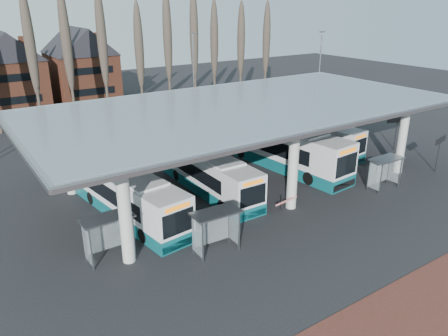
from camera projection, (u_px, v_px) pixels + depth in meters
ground at (316, 221)px, 28.63m from camera, size 140.00×140.00×0.00m
station_canopy at (245, 112)px, 32.77m from camera, size 32.00×16.00×6.34m
poplar_row at (118, 44)px, 51.00m from camera, size 45.10×1.10×14.50m
lamp_post_b at (194, 77)px, 49.95m from camera, size 0.80×0.16×10.17m
lamp_post_c at (319, 73)px, 52.61m from camera, size 0.80×0.16×10.17m
bus_0 at (127, 195)px, 28.92m from camera, size 3.86×11.74×3.20m
bus_1 at (209, 173)px, 32.75m from camera, size 2.48×11.02×3.05m
bus_2 at (282, 147)px, 37.57m from camera, size 3.94×13.41×3.67m
bus_3 at (309, 136)px, 41.81m from camera, size 3.70×11.08×3.02m
shelter_0 at (107, 228)px, 23.95m from camera, size 2.82×1.43×2.60m
shelter_1 at (215, 222)px, 24.59m from camera, size 2.84×1.51×2.58m
shelter_2 at (384, 166)px, 33.06m from camera, size 2.70×1.38×2.49m
info_sign_0 at (440, 143)px, 35.99m from camera, size 2.04×0.54×3.06m
info_sign_1 at (398, 122)px, 41.34m from camera, size 2.13×0.81×3.28m
barrier at (285, 201)px, 29.54m from camera, size 2.11×0.72×1.06m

